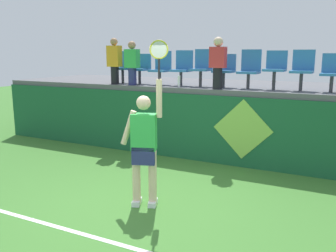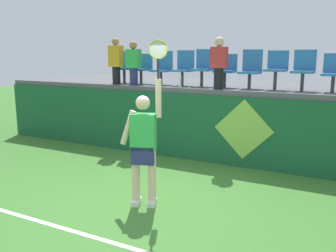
{
  "view_description": "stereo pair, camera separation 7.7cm",
  "coord_description": "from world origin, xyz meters",
  "px_view_note": "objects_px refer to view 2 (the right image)",
  "views": [
    {
      "loc": [
        2.96,
        -4.65,
        2.38
      ],
      "look_at": [
        0.05,
        0.99,
        1.12
      ],
      "focal_mm": 39.23,
      "sensor_mm": 36.0,
      "label": 1
    },
    {
      "loc": [
        3.02,
        -4.62,
        2.38
      ],
      "look_at": [
        0.05,
        0.99,
        1.12
      ],
      "focal_mm": 39.23,
      "sensor_mm": 36.0,
      "label": 2
    }
  ],
  "objects_px": {
    "stadium_chair_5": "(226,69)",
    "stadium_chair_6": "(251,68)",
    "tennis_ball": "(135,190)",
    "stadium_chair_9": "(334,71)",
    "spectator_0": "(116,60)",
    "stadium_chair_3": "(184,67)",
    "spectator_2": "(134,62)",
    "stadium_chair_1": "(142,67)",
    "spectator_1": "(219,62)",
    "stadium_chair_2": "(163,67)",
    "tennis_player": "(144,144)",
    "water_bottle": "(180,81)",
    "stadium_chair_4": "(203,66)",
    "stadium_chair_0": "(126,65)",
    "stadium_chair_7": "(277,67)",
    "stadium_chair_8": "(304,68)"
  },
  "relations": [
    {
      "from": "stadium_chair_5",
      "to": "stadium_chair_6",
      "type": "distance_m",
      "value": 0.57
    },
    {
      "from": "tennis_ball",
      "to": "stadium_chair_9",
      "type": "distance_m",
      "value": 4.54
    },
    {
      "from": "tennis_ball",
      "to": "spectator_0",
      "type": "bearing_deg",
      "value": 130.5
    },
    {
      "from": "stadium_chair_3",
      "to": "spectator_2",
      "type": "distance_m",
      "value": 1.23
    },
    {
      "from": "stadium_chair_1",
      "to": "spectator_1",
      "type": "relative_size",
      "value": 0.68
    },
    {
      "from": "stadium_chair_1",
      "to": "stadium_chair_3",
      "type": "xyz_separation_m",
      "value": [
        1.16,
        0.01,
        0.03
      ]
    },
    {
      "from": "tennis_ball",
      "to": "stadium_chair_2",
      "type": "xyz_separation_m",
      "value": [
        -1.06,
        2.95,
        2.02
      ]
    },
    {
      "from": "stadium_chair_6",
      "to": "spectator_1",
      "type": "height_order",
      "value": "spectator_1"
    },
    {
      "from": "stadium_chair_2",
      "to": "stadium_chair_3",
      "type": "height_order",
      "value": "stadium_chair_3"
    },
    {
      "from": "tennis_ball",
      "to": "spectator_0",
      "type": "relative_size",
      "value": 0.06
    },
    {
      "from": "stadium_chair_5",
      "to": "stadium_chair_6",
      "type": "bearing_deg",
      "value": 1.23
    },
    {
      "from": "stadium_chair_9",
      "to": "spectator_1",
      "type": "relative_size",
      "value": 0.69
    },
    {
      "from": "stadium_chair_3",
      "to": "stadium_chair_5",
      "type": "height_order",
      "value": "stadium_chair_3"
    },
    {
      "from": "tennis_player",
      "to": "stadium_chair_3",
      "type": "height_order",
      "value": "tennis_player"
    },
    {
      "from": "water_bottle",
      "to": "stadium_chair_9",
      "type": "distance_m",
      "value": 3.22
    },
    {
      "from": "tennis_player",
      "to": "spectator_2",
      "type": "relative_size",
      "value": 2.44
    },
    {
      "from": "spectator_2",
      "to": "stadium_chair_5",
      "type": "bearing_deg",
      "value": 10.44
    },
    {
      "from": "stadium_chair_4",
      "to": "spectator_0",
      "type": "distance_m",
      "value": 2.22
    },
    {
      "from": "tennis_ball",
      "to": "stadium_chair_4",
      "type": "bearing_deg",
      "value": 89.57
    },
    {
      "from": "water_bottle",
      "to": "stadium_chair_0",
      "type": "xyz_separation_m",
      "value": [
        -1.8,
        0.46,
        0.32
      ]
    },
    {
      "from": "water_bottle",
      "to": "stadium_chair_0",
      "type": "distance_m",
      "value": 1.89
    },
    {
      "from": "stadium_chair_0",
      "to": "stadium_chair_7",
      "type": "bearing_deg",
      "value": -0.07
    },
    {
      "from": "stadium_chair_1",
      "to": "stadium_chair_4",
      "type": "xyz_separation_m",
      "value": [
        1.66,
        0.01,
        0.05
      ]
    },
    {
      "from": "stadium_chair_0",
      "to": "stadium_chair_6",
      "type": "relative_size",
      "value": 0.97
    },
    {
      "from": "stadium_chair_0",
      "to": "stadium_chair_9",
      "type": "bearing_deg",
      "value": -0.03
    },
    {
      "from": "stadium_chair_0",
      "to": "stadium_chair_9",
      "type": "relative_size",
      "value": 1.07
    },
    {
      "from": "stadium_chair_1",
      "to": "spectator_2",
      "type": "height_order",
      "value": "spectator_2"
    },
    {
      "from": "spectator_1",
      "to": "stadium_chair_6",
      "type": "bearing_deg",
      "value": 40.29
    },
    {
      "from": "stadium_chair_4",
      "to": "stadium_chair_6",
      "type": "relative_size",
      "value": 1.01
    },
    {
      "from": "stadium_chair_7",
      "to": "stadium_chair_8",
      "type": "distance_m",
      "value": 0.55
    },
    {
      "from": "tennis_ball",
      "to": "stadium_chair_3",
      "type": "xyz_separation_m",
      "value": [
        -0.48,
        2.95,
        2.03
      ]
    },
    {
      "from": "stadium_chair_3",
      "to": "stadium_chair_8",
      "type": "relative_size",
      "value": 0.99
    },
    {
      "from": "spectator_0",
      "to": "stadium_chair_0",
      "type": "bearing_deg",
      "value": 90.0
    },
    {
      "from": "stadium_chair_7",
      "to": "spectator_2",
      "type": "distance_m",
      "value": 3.37
    },
    {
      "from": "spectator_0",
      "to": "water_bottle",
      "type": "bearing_deg",
      "value": -1.2
    },
    {
      "from": "spectator_0",
      "to": "spectator_2",
      "type": "height_order",
      "value": "spectator_0"
    },
    {
      "from": "stadium_chair_7",
      "to": "spectator_0",
      "type": "height_order",
      "value": "spectator_0"
    },
    {
      "from": "tennis_player",
      "to": "stadium_chair_3",
      "type": "xyz_separation_m",
      "value": [
        -0.91,
        3.33,
        1.07
      ]
    },
    {
      "from": "water_bottle",
      "to": "stadium_chair_9",
      "type": "relative_size",
      "value": 0.35
    },
    {
      "from": "stadium_chair_2",
      "to": "spectator_2",
      "type": "relative_size",
      "value": 0.78
    },
    {
      "from": "water_bottle",
      "to": "stadium_chair_3",
      "type": "bearing_deg",
      "value": 105.92
    },
    {
      "from": "water_bottle",
      "to": "stadium_chair_5",
      "type": "relative_size",
      "value": 0.36
    },
    {
      "from": "tennis_player",
      "to": "stadium_chair_0",
      "type": "distance_m",
      "value": 4.34
    },
    {
      "from": "water_bottle",
      "to": "spectator_1",
      "type": "xyz_separation_m",
      "value": [
        0.93,
        -0.01,
        0.45
      ]
    },
    {
      "from": "tennis_ball",
      "to": "stadium_chair_6",
      "type": "distance_m",
      "value": 3.76
    },
    {
      "from": "tennis_player",
      "to": "stadium_chair_8",
      "type": "relative_size",
      "value": 3.06
    },
    {
      "from": "stadium_chair_0",
      "to": "stadium_chair_7",
      "type": "distance_m",
      "value": 3.85
    },
    {
      "from": "stadium_chair_6",
      "to": "stadium_chair_7",
      "type": "height_order",
      "value": "stadium_chair_6"
    },
    {
      "from": "stadium_chair_0",
      "to": "spectator_2",
      "type": "xyz_separation_m",
      "value": [
        0.51,
        -0.41,
        0.09
      ]
    },
    {
      "from": "stadium_chair_4",
      "to": "stadium_chair_5",
      "type": "bearing_deg",
      "value": -0.93
    }
  ]
}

